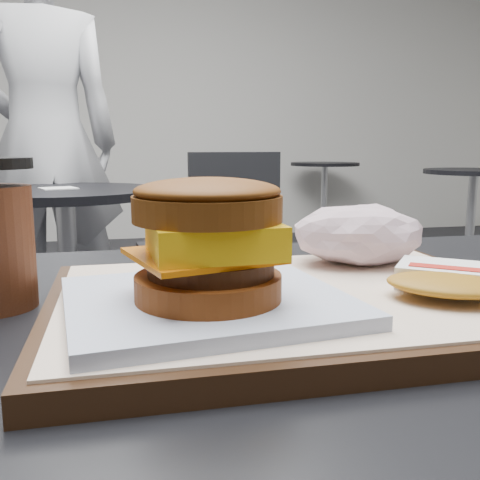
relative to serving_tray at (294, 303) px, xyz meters
name	(u,v)px	position (x,y,z in m)	size (l,w,h in m)	color
serving_tray	(294,303)	(0.00, 0.00, 0.00)	(0.38, 0.28, 0.02)	black
breakfast_sandwich	(208,256)	(-0.08, -0.04, 0.05)	(0.21, 0.19, 0.09)	silver
hash_brown	(452,280)	(0.12, -0.03, 0.02)	(0.14, 0.13, 0.02)	white
crumpled_wrapper	(359,234)	(0.09, 0.08, 0.04)	(0.13, 0.10, 0.06)	silver
neighbor_table	(67,242)	(-0.33, 1.66, -0.23)	(0.70, 0.70, 0.75)	black
napkin	(58,188)	(-0.35, 1.66, -0.03)	(0.12, 0.12, 0.00)	white
neighbor_chair	(207,240)	(0.23, 1.83, -0.27)	(0.62, 0.45, 0.88)	#ABABB0
patron	(45,142)	(-0.44, 2.13, 0.14)	(0.67, 0.44, 1.84)	silver
bg_table_near	(472,197)	(2.22, 2.81, -0.22)	(0.66, 0.66, 0.75)	black
bg_table_far	(324,182)	(1.82, 4.51, -0.22)	(0.66, 0.66, 0.75)	black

